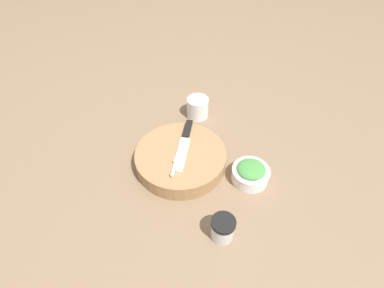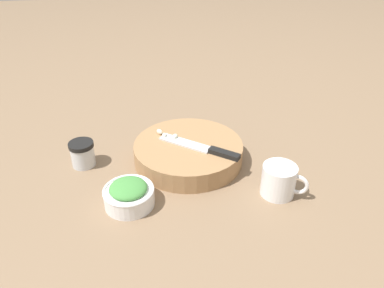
% 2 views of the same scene
% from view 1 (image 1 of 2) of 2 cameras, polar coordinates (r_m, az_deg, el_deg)
% --- Properties ---
extents(ground_plane, '(5.00, 5.00, 0.00)m').
position_cam_1_polar(ground_plane, '(1.06, -0.36, -1.67)').
color(ground_plane, '#7F664C').
extents(cutting_board, '(0.30, 0.30, 0.05)m').
position_cam_1_polar(cutting_board, '(1.00, -2.16, -2.75)').
color(cutting_board, '#9E754C').
rests_on(cutting_board, ground_plane).
extents(chef_knife, '(0.20, 0.17, 0.01)m').
position_cam_1_polar(chef_knife, '(1.01, -1.41, 0.52)').
color(chef_knife, black).
rests_on(chef_knife, cutting_board).
extents(garlic_cloves, '(0.06, 0.06, 0.02)m').
position_cam_1_polar(garlic_cloves, '(0.93, -3.26, -4.57)').
color(garlic_cloves, '#EDDFC6').
rests_on(garlic_cloves, cutting_board).
extents(herb_bowl, '(0.12, 0.12, 0.06)m').
position_cam_1_polar(herb_bowl, '(0.97, 11.09, -5.43)').
color(herb_bowl, white).
rests_on(herb_bowl, ground_plane).
extents(spice_jar, '(0.07, 0.07, 0.07)m').
position_cam_1_polar(spice_jar, '(0.84, 5.87, -15.70)').
color(spice_jar, silver).
rests_on(spice_jar, ground_plane).
extents(coffee_mug, '(0.11, 0.09, 0.08)m').
position_cam_1_polar(coffee_mug, '(1.18, 1.09, 7.03)').
color(coffee_mug, white).
rests_on(coffee_mug, ground_plane).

